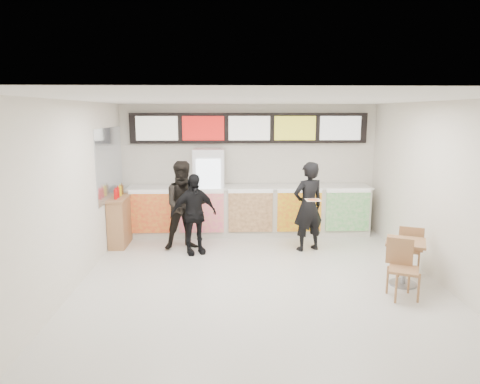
{
  "coord_description": "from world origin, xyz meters",
  "views": [
    {
      "loc": [
        -0.57,
        -6.58,
        2.82
      ],
      "look_at": [
        -0.29,
        1.2,
        1.36
      ],
      "focal_mm": 32.0,
      "sensor_mm": 36.0,
      "label": 1
    }
  ],
  "objects_px": {
    "cafe_table": "(405,254)",
    "condiment_ledge": "(120,220)",
    "drinks_fridge": "(209,192)",
    "customer_main": "(308,207)",
    "customer_mid": "(194,214)",
    "service_counter": "(250,210)",
    "customer_left": "(185,205)"
  },
  "relations": [
    {
      "from": "customer_main",
      "to": "customer_left",
      "type": "relative_size",
      "value": 1.0
    },
    {
      "from": "customer_main",
      "to": "service_counter",
      "type": "bearing_deg",
      "value": -67.74
    },
    {
      "from": "condiment_ledge",
      "to": "service_counter",
      "type": "bearing_deg",
      "value": 14.44
    },
    {
      "from": "customer_left",
      "to": "customer_main",
      "type": "bearing_deg",
      "value": -19.77
    },
    {
      "from": "cafe_table",
      "to": "condiment_ledge",
      "type": "relative_size",
      "value": 1.26
    },
    {
      "from": "service_counter",
      "to": "condiment_ledge",
      "type": "height_order",
      "value": "condiment_ledge"
    },
    {
      "from": "condiment_ledge",
      "to": "customer_main",
      "type": "bearing_deg",
      "value": -7.17
    },
    {
      "from": "service_counter",
      "to": "customer_main",
      "type": "bearing_deg",
      "value": -47.37
    },
    {
      "from": "customer_main",
      "to": "drinks_fridge",
      "type": "bearing_deg",
      "value": -51.38
    },
    {
      "from": "customer_main",
      "to": "condiment_ledge",
      "type": "height_order",
      "value": "customer_main"
    },
    {
      "from": "customer_main",
      "to": "cafe_table",
      "type": "distance_m",
      "value": 2.28
    },
    {
      "from": "service_counter",
      "to": "customer_mid",
      "type": "height_order",
      "value": "customer_mid"
    },
    {
      "from": "drinks_fridge",
      "to": "customer_main",
      "type": "height_order",
      "value": "drinks_fridge"
    },
    {
      "from": "service_counter",
      "to": "condiment_ledge",
      "type": "xyz_separation_m",
      "value": [
        -2.82,
        -0.73,
        -0.04
      ]
    },
    {
      "from": "customer_main",
      "to": "customer_mid",
      "type": "bearing_deg",
      "value": -17.17
    },
    {
      "from": "drinks_fridge",
      "to": "condiment_ledge",
      "type": "relative_size",
      "value": 1.6
    },
    {
      "from": "drinks_fridge",
      "to": "cafe_table",
      "type": "relative_size",
      "value": 1.27
    },
    {
      "from": "service_counter",
      "to": "cafe_table",
      "type": "relative_size",
      "value": 3.54
    },
    {
      "from": "drinks_fridge",
      "to": "customer_mid",
      "type": "relative_size",
      "value": 1.23
    },
    {
      "from": "drinks_fridge",
      "to": "customer_main",
      "type": "distance_m",
      "value": 2.41
    },
    {
      "from": "customer_main",
      "to": "condiment_ledge",
      "type": "relative_size",
      "value": 1.47
    },
    {
      "from": "service_counter",
      "to": "customer_mid",
      "type": "distance_m",
      "value": 1.82
    },
    {
      "from": "customer_mid",
      "to": "customer_main",
      "type": "bearing_deg",
      "value": -19.36
    },
    {
      "from": "drinks_fridge",
      "to": "customer_main",
      "type": "xyz_separation_m",
      "value": [
        2.06,
        -1.24,
        -0.08
      ]
    },
    {
      "from": "customer_main",
      "to": "condiment_ledge",
      "type": "xyz_separation_m",
      "value": [
        -3.95,
        0.5,
        -0.38
      ]
    },
    {
      "from": "customer_mid",
      "to": "condiment_ledge",
      "type": "bearing_deg",
      "value": 136.31
    },
    {
      "from": "customer_mid",
      "to": "customer_left",
      "type": "bearing_deg",
      "value": 99.19
    },
    {
      "from": "service_counter",
      "to": "customer_main",
      "type": "height_order",
      "value": "customer_main"
    },
    {
      "from": "customer_main",
      "to": "condiment_ledge",
      "type": "distance_m",
      "value": 3.99
    },
    {
      "from": "service_counter",
      "to": "customer_mid",
      "type": "xyz_separation_m",
      "value": [
        -1.2,
        -1.35,
        0.24
      ]
    },
    {
      "from": "customer_mid",
      "to": "cafe_table",
      "type": "distance_m",
      "value": 3.98
    },
    {
      "from": "drinks_fridge",
      "to": "condiment_ledge",
      "type": "xyz_separation_m",
      "value": [
        -1.89,
        -0.74,
        -0.47
      ]
    }
  ]
}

